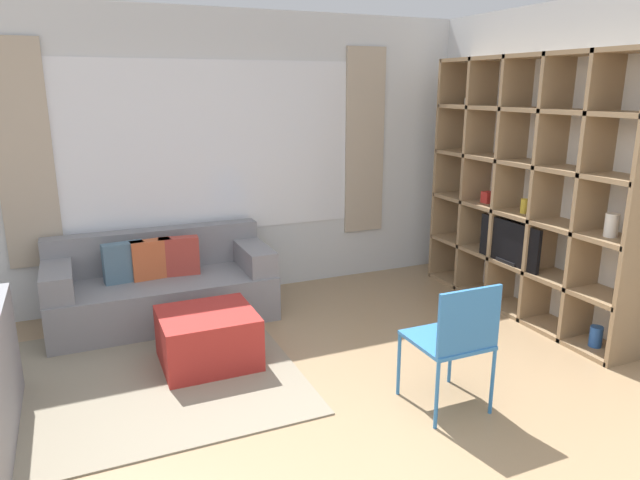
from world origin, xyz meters
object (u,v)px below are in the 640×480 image
Objects in this scene: shelving_unit at (530,191)px; folding_chair at (455,336)px; couch_main at (162,287)px; ottoman at (208,338)px.

shelving_unit is 2.70× the size of folding_chair.
couch_main is at bearing -57.37° from folding_chair.
couch_main is 2.19× the size of folding_chair.
shelving_unit is 3.36m from couch_main.
folding_chair is at bearing -44.57° from ottoman.
folding_chair is at bearing -57.37° from couch_main.
shelving_unit reaches higher than folding_chair.
folding_chair is (-1.60, -1.16, -0.60)m from shelving_unit.
shelving_unit is at bearing -144.22° from folding_chair.
ottoman is at bearing -80.03° from couch_main.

